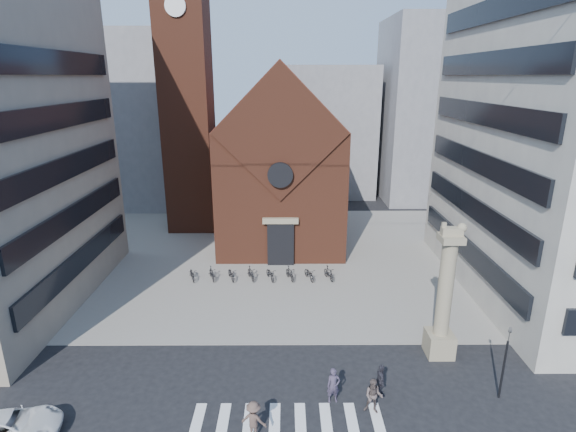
% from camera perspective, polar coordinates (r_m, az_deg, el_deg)
% --- Properties ---
extents(ground, '(120.00, 120.00, 0.00)m').
position_cam_1_polar(ground, '(26.95, -1.33, -20.76)').
color(ground, black).
rests_on(ground, ground).
extents(piazza, '(46.00, 30.00, 0.05)m').
position_cam_1_polar(piazza, '(43.49, -0.90, -5.08)').
color(piazza, gray).
rests_on(piazza, ground).
extents(zebra_crossing, '(10.20, 3.20, 0.01)m').
position_cam_1_polar(zebra_crossing, '(24.65, -0.06, -25.07)').
color(zebra_crossing, white).
rests_on(zebra_crossing, ground).
extents(church, '(12.00, 16.65, 18.00)m').
position_cam_1_polar(church, '(47.03, -0.87, 6.77)').
color(church, brown).
rests_on(church, ground).
extents(campanile, '(5.50, 5.50, 31.20)m').
position_cam_1_polar(campanile, '(50.30, -12.81, 15.94)').
color(campanile, brown).
rests_on(campanile, ground).
extents(bg_block_left, '(16.00, 14.00, 22.00)m').
position_cam_1_polar(bg_block_left, '(64.77, -19.11, 11.45)').
color(bg_block_left, gray).
rests_on(bg_block_left, ground).
extents(bg_block_mid, '(14.00, 12.00, 18.00)m').
position_cam_1_polar(bg_block_mid, '(66.86, 4.53, 10.76)').
color(bg_block_mid, gray).
rests_on(bg_block_mid, ground).
extents(bg_block_right, '(16.00, 14.00, 24.00)m').
position_cam_1_polar(bg_block_right, '(66.91, 18.94, 12.49)').
color(bg_block_right, gray).
rests_on(bg_block_right, ground).
extents(lion_column, '(1.63, 1.60, 8.68)m').
position_cam_1_polar(lion_column, '(29.15, 19.17, -10.56)').
color(lion_column, gray).
rests_on(lion_column, ground).
extents(traffic_light, '(0.13, 0.16, 4.30)m').
position_cam_1_polar(traffic_light, '(27.32, 25.81, -16.26)').
color(traffic_light, black).
rests_on(traffic_light, ground).
extents(white_car, '(5.07, 3.06, 1.32)m').
position_cam_1_polar(white_car, '(27.14, -31.97, -21.75)').
color(white_car, white).
rests_on(white_car, ground).
extents(pedestrian_0, '(0.78, 0.57, 1.98)m').
position_cam_1_polar(pedestrian_0, '(25.48, 5.79, -20.63)').
color(pedestrian_0, '#3A3246').
rests_on(pedestrian_0, ground).
extents(pedestrian_1, '(1.11, 0.97, 1.94)m').
position_cam_1_polar(pedestrian_1, '(25.13, 10.82, -21.55)').
color(pedestrian_1, '#544643').
rests_on(pedestrian_1, ground).
extents(pedestrian_2, '(0.53, 1.13, 1.88)m').
position_cam_1_polar(pedestrian_2, '(26.26, 11.69, -19.76)').
color(pedestrian_2, '#2A2830').
rests_on(pedestrian_2, ground).
extents(pedestrian_3, '(1.40, 1.03, 1.94)m').
position_cam_1_polar(pedestrian_3, '(23.56, -4.38, -24.39)').
color(pedestrian_3, brown).
rests_on(pedestrian_3, ground).
extents(scooter_0, '(1.28, 2.04, 1.01)m').
position_cam_1_polar(scooter_0, '(39.26, -12.07, -7.22)').
color(scooter_0, black).
rests_on(scooter_0, piazza).
extents(scooter_1, '(1.13, 1.93, 1.12)m').
position_cam_1_polar(scooter_1, '(38.94, -9.66, -7.20)').
color(scooter_1, black).
rests_on(scooter_1, piazza).
extents(scooter_2, '(1.28, 2.04, 1.01)m').
position_cam_1_polar(scooter_2, '(38.73, -7.22, -7.31)').
color(scooter_2, black).
rests_on(scooter_2, piazza).
extents(scooter_3, '(1.13, 1.93, 1.12)m').
position_cam_1_polar(scooter_3, '(38.54, -4.75, -7.27)').
color(scooter_3, black).
rests_on(scooter_3, piazza).
extents(scooter_4, '(1.28, 2.04, 1.01)m').
position_cam_1_polar(scooter_4, '(38.47, -2.27, -7.35)').
color(scooter_4, black).
rests_on(scooter_4, piazza).
extents(scooter_5, '(1.13, 1.93, 1.12)m').
position_cam_1_polar(scooter_5, '(38.42, 0.23, -7.28)').
color(scooter_5, black).
rests_on(scooter_5, piazza).
extents(scooter_6, '(1.28, 2.04, 1.01)m').
position_cam_1_polar(scooter_6, '(38.50, 2.72, -7.34)').
color(scooter_6, black).
rests_on(scooter_6, piazza).
extents(scooter_7, '(1.13, 1.93, 1.12)m').
position_cam_1_polar(scooter_7, '(38.59, 5.20, -7.24)').
color(scooter_7, black).
rests_on(scooter_7, piazza).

